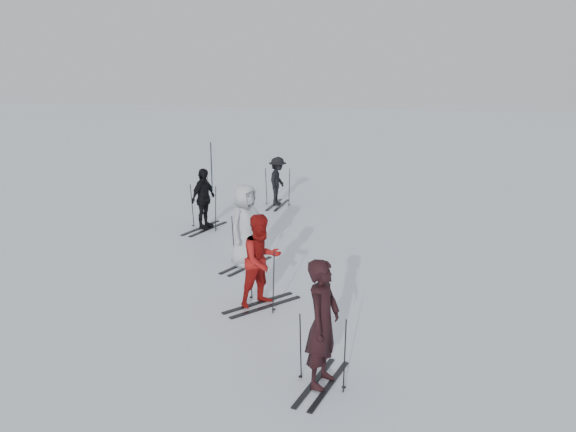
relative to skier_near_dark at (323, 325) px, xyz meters
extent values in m
plane|color=silver|center=(-2.05, 4.83, -0.96)|extent=(120.00, 120.00, 0.00)
imported|color=black|center=(0.00, 0.00, 0.00)|extent=(0.58, 0.77, 1.92)
imported|color=maroon|center=(-1.72, 2.56, -0.04)|extent=(1.09, 1.13, 1.84)
imported|color=#A9AFB3|center=(-2.79, 4.72, 0.02)|extent=(0.90, 1.10, 1.95)
imported|color=black|center=(-5.04, 7.50, -0.07)|extent=(0.65, 1.11, 1.77)
imported|color=black|center=(-3.76, 10.97, -0.13)|extent=(0.62, 1.07, 1.66)
cylinder|color=black|center=(-6.88, 12.63, -0.01)|extent=(0.05, 0.05, 1.90)
camera|label=1|loc=(1.40, -7.31, 3.53)|focal=35.00mm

